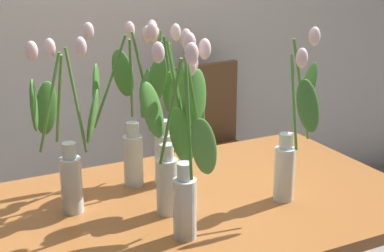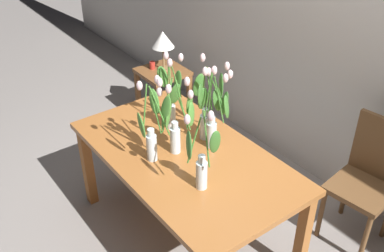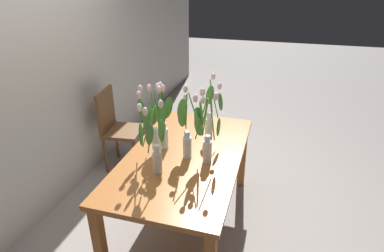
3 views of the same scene
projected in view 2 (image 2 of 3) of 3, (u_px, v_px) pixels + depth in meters
ground_plane at (185, 233)px, 3.32m from camera, size 18.00×18.00×0.00m
room_wall_rear at (333, 21)px, 3.28m from camera, size 9.00×0.10×2.70m
dining_table at (185, 164)px, 2.97m from camera, size 1.60×0.90×0.74m
tulip_vase_0 at (178, 125)px, 2.80m from camera, size 0.16×0.24×0.58m
tulip_vase_1 at (208, 109)px, 2.97m from camera, size 0.25×0.18×0.57m
tulip_vase_2 at (154, 128)px, 2.75m from camera, size 0.24×0.23×0.58m
tulip_vase_3 at (213, 115)px, 2.87m from camera, size 0.19×0.25×0.57m
tulip_vase_4 at (201, 163)px, 2.52m from camera, size 0.16×0.19×0.57m
tulip_vase_5 at (171, 100)px, 3.09m from camera, size 0.24×0.18×0.56m
dining_chair at (369, 175)px, 3.07m from camera, size 0.45×0.45×0.93m
side_table at (163, 81)px, 4.47m from camera, size 0.44×0.44×0.55m
table_lamp at (163, 40)px, 4.26m from camera, size 0.22×0.22×0.40m
pillar_candle at (152, 65)px, 4.42m from camera, size 0.06×0.06×0.07m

